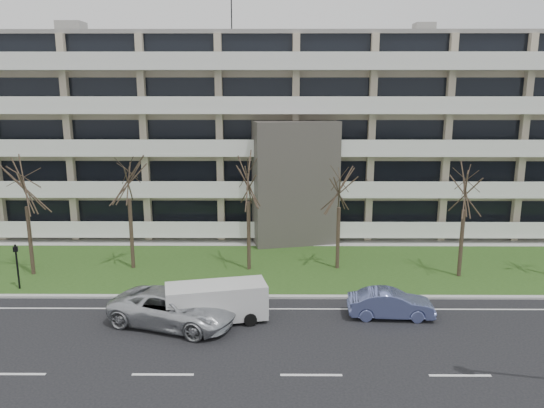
{
  "coord_description": "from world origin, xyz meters",
  "views": [
    {
      "loc": [
        -1.46,
        -19.36,
        11.39
      ],
      "look_at": [
        -1.64,
        10.0,
        4.85
      ],
      "focal_mm": 35.0,
      "sensor_mm": 36.0,
      "label": 1
    }
  ],
  "objects_px": {
    "blue_sedan": "(391,304)",
    "white_van": "(218,299)",
    "pedestrian_signal": "(17,261)",
    "silver_pickup": "(173,308)"
  },
  "relations": [
    {
      "from": "blue_sedan",
      "to": "white_van",
      "type": "xyz_separation_m",
      "value": [
        -8.65,
        -0.49,
        0.44
      ]
    },
    {
      "from": "blue_sedan",
      "to": "pedestrian_signal",
      "type": "xyz_separation_m",
      "value": [
        -20.47,
        3.57,
        1.01
      ]
    },
    {
      "from": "blue_sedan",
      "to": "white_van",
      "type": "distance_m",
      "value": 8.67
    },
    {
      "from": "silver_pickup",
      "to": "blue_sedan",
      "type": "distance_m",
      "value": 10.82
    },
    {
      "from": "silver_pickup",
      "to": "pedestrian_signal",
      "type": "relative_size",
      "value": 2.3
    },
    {
      "from": "silver_pickup",
      "to": "pedestrian_signal",
      "type": "xyz_separation_m",
      "value": [
        -9.69,
        4.52,
        0.85
      ]
    },
    {
      "from": "white_van",
      "to": "pedestrian_signal",
      "type": "bearing_deg",
      "value": 148.65
    },
    {
      "from": "white_van",
      "to": "silver_pickup",
      "type": "bearing_deg",
      "value": 179.68
    },
    {
      "from": "blue_sedan",
      "to": "pedestrian_signal",
      "type": "relative_size",
      "value": 1.59
    },
    {
      "from": "blue_sedan",
      "to": "white_van",
      "type": "bearing_deg",
      "value": 95.94
    }
  ]
}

